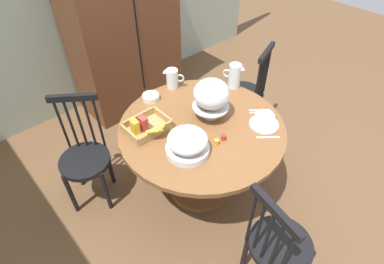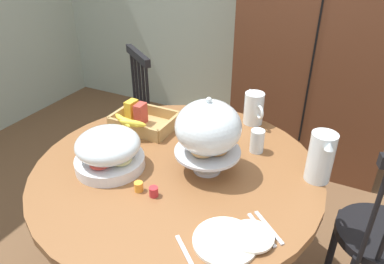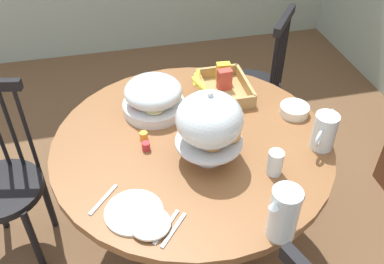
# 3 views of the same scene
# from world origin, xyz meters

# --- Properties ---
(ground_plane) EXTENTS (10.00, 10.00, 0.00)m
(ground_plane) POSITION_xyz_m (0.00, 0.00, 0.00)
(ground_plane) COLOR brown
(dining_table) EXTENTS (1.25, 1.25, 0.74)m
(dining_table) POSITION_xyz_m (-0.15, -0.03, 0.54)
(dining_table) COLOR brown
(dining_table) RESTS_ON ground_plane
(windsor_chair_near_window) EXTENTS (0.46, 0.46, 0.97)m
(windsor_chair_near_window) POSITION_xyz_m (-0.87, 0.54, 0.45)
(windsor_chair_near_window) COLOR black
(windsor_chair_near_window) RESTS_ON ground_plane
(windsor_chair_by_cabinet) EXTENTS (0.41, 0.41, 0.97)m
(windsor_chair_by_cabinet) POSITION_xyz_m (-0.35, -0.94, 0.45)
(windsor_chair_by_cabinet) COLOR black
(windsor_chair_by_cabinet) RESTS_ON ground_plane
(pastry_stand_with_dome) EXTENTS (0.28, 0.28, 0.34)m
(pastry_stand_with_dome) POSITION_xyz_m (-0.02, 0.01, 0.94)
(pastry_stand_with_dome) COLOR silver
(pastry_stand_with_dome) RESTS_ON dining_table
(fruit_platter_covered) EXTENTS (0.30, 0.30, 0.18)m
(fruit_platter_covered) POSITION_xyz_m (-0.40, -0.16, 0.83)
(fruit_platter_covered) COLOR silver
(fruit_platter_covered) RESTS_ON dining_table
(orange_juice_pitcher) EXTENTS (0.10, 0.18, 0.22)m
(orange_juice_pitcher) POSITION_xyz_m (0.41, 0.16, 0.84)
(orange_juice_pitcher) COLOR silver
(orange_juice_pitcher) RESTS_ON dining_table
(milk_pitcher) EXTENTS (0.14, 0.15, 0.17)m
(milk_pitcher) POSITION_xyz_m (0.02, 0.51, 0.82)
(milk_pitcher) COLOR silver
(milk_pitcher) RESTS_ON dining_table
(cereal_basket) EXTENTS (0.32, 0.30, 0.12)m
(cereal_basket) POSITION_xyz_m (-0.48, 0.20, 0.78)
(cereal_basket) COLOR tan
(cereal_basket) RESTS_ON dining_table
(china_plate_large) EXTENTS (0.22, 0.22, 0.01)m
(china_plate_large) POSITION_xyz_m (0.21, -0.34, 0.75)
(china_plate_large) COLOR white
(china_plate_large) RESTS_ON dining_table
(china_plate_small) EXTENTS (0.15, 0.15, 0.01)m
(china_plate_small) POSITION_xyz_m (0.28, -0.29, 0.76)
(china_plate_small) COLOR white
(china_plate_small) RESTS_ON china_plate_large
(cereal_bowl) EXTENTS (0.14, 0.14, 0.04)m
(cereal_bowl) POSITION_xyz_m (-0.23, 0.49, 0.76)
(cereal_bowl) COLOR white
(cereal_bowl) RESTS_ON dining_table
(drinking_glass) EXTENTS (0.06, 0.06, 0.11)m
(drinking_glass) POSITION_xyz_m (0.12, 0.25, 0.80)
(drinking_glass) COLOR silver
(drinking_glass) RESTS_ON dining_table
(jam_jar_strawberry) EXTENTS (0.04, 0.04, 0.04)m
(jam_jar_strawberry) POSITION_xyz_m (-0.13, -0.24, 0.76)
(jam_jar_strawberry) COLOR #B7282D
(jam_jar_strawberry) RESTS_ON dining_table
(jam_jar_apricot) EXTENTS (0.04, 0.04, 0.04)m
(jam_jar_apricot) POSITION_xyz_m (-0.20, -0.24, 0.76)
(jam_jar_apricot) COLOR orange
(jam_jar_apricot) RESTS_ON dining_table
(table_knife) EXTENTS (0.14, 0.12, 0.01)m
(table_knife) POSITION_xyz_m (0.30, -0.23, 0.74)
(table_knife) COLOR silver
(table_knife) RESTS_ON dining_table
(dinner_fork) EXTENTS (0.14, 0.12, 0.01)m
(dinner_fork) POSITION_xyz_m (0.32, -0.21, 0.74)
(dinner_fork) COLOR silver
(dinner_fork) RESTS_ON dining_table
(soup_spoon) EXTENTS (0.14, 0.12, 0.01)m
(soup_spoon) POSITION_xyz_m (0.12, -0.44, 0.74)
(soup_spoon) COLOR silver
(soup_spoon) RESTS_ON dining_table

